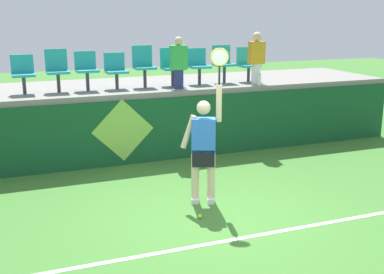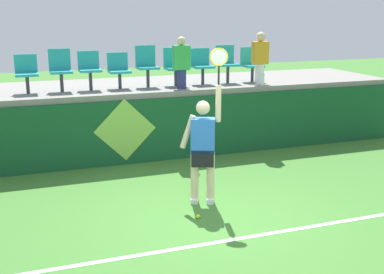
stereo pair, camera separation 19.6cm
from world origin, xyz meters
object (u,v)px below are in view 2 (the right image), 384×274
at_px(tennis_player, 203,146).
at_px(stadium_chair_3, 119,69).
at_px(stadium_chair_0, 26,71).
at_px(stadium_chair_7, 227,62).
at_px(stadium_chair_1, 60,68).
at_px(spectator_0, 260,57).
at_px(spectator_1, 181,62).
at_px(stadium_chair_8, 251,63).
at_px(stadium_chair_5, 175,65).
at_px(stadium_chair_2, 90,68).
at_px(stadium_chair_6, 202,64).
at_px(tennis_ball, 198,216).
at_px(water_bottle, 263,80).
at_px(stadium_chair_4, 147,64).

xyz_separation_m(tennis_player, stadium_chair_3, (-0.67, 3.27, 0.91)).
height_order(stadium_chair_0, stadium_chair_7, stadium_chair_7).
bearing_deg(tennis_player, stadium_chair_1, 119.65).
bearing_deg(stadium_chair_7, spectator_0, -34.97).
relative_size(stadium_chair_7, spectator_1, 0.78).
bearing_deg(stadium_chair_1, spectator_0, -5.79).
bearing_deg(stadium_chair_7, stadium_chair_1, 179.96).
xyz_separation_m(stadium_chair_1, stadium_chair_8, (4.30, -0.00, -0.04)).
bearing_deg(stadium_chair_5, stadium_chair_3, -179.74).
distance_m(tennis_player, spectator_0, 3.90).
relative_size(stadium_chair_2, stadium_chair_8, 1.01).
distance_m(stadium_chair_6, spectator_0, 1.31).
relative_size(tennis_ball, spectator_0, 0.06).
bearing_deg(stadium_chair_2, water_bottle, -10.70).
relative_size(stadium_chair_5, stadium_chair_6, 1.03).
bearing_deg(stadium_chair_8, stadium_chair_6, -179.87).
distance_m(stadium_chair_7, spectator_0, 0.77).
bearing_deg(stadium_chair_2, stadium_chair_6, 0.04).
distance_m(water_bottle, stadium_chair_5, 1.97).
distance_m(tennis_player, stadium_chair_0, 4.24).
distance_m(stadium_chair_4, spectator_0, 2.53).
xyz_separation_m(stadium_chair_2, stadium_chair_6, (2.49, 0.00, -0.01)).
distance_m(tennis_ball, spectator_0, 4.85).
bearing_deg(stadium_chair_7, stadium_chair_4, 179.89).
bearing_deg(spectator_0, stadium_chair_7, 145.03).
height_order(stadium_chair_2, stadium_chair_4, stadium_chair_4).
height_order(stadium_chair_5, stadium_chair_7, stadium_chair_7).
bearing_deg(spectator_1, stadium_chair_7, 20.67).
height_order(tennis_player, spectator_1, spectator_1).
distance_m(tennis_ball, spectator_1, 4.03).
bearing_deg(stadium_chair_1, spectator_1, -10.96).
xyz_separation_m(stadium_chair_5, stadium_chair_6, (0.63, -0.00, -0.00)).
bearing_deg(spectator_1, stadium_chair_8, 14.13).
distance_m(stadium_chair_0, stadium_chair_3, 1.86).
relative_size(water_bottle, stadium_chair_4, 0.30).
bearing_deg(stadium_chair_2, tennis_ball, -75.90).
height_order(stadium_chair_4, spectator_1, spectator_1).
bearing_deg(stadium_chair_8, tennis_ball, -125.29).
xyz_separation_m(tennis_player, stadium_chair_4, (-0.06, 3.28, 0.99)).
bearing_deg(stadium_chair_4, stadium_chair_8, -0.09).
distance_m(tennis_ball, stadium_chair_7, 4.81).
bearing_deg(stadium_chair_7, stadium_chair_5, 179.93).
bearing_deg(stadium_chair_7, tennis_ball, -118.72).
relative_size(tennis_ball, stadium_chair_8, 0.08).
relative_size(stadium_chair_4, spectator_1, 0.82).
xyz_separation_m(stadium_chair_7, stadium_chair_8, (0.62, -0.00, -0.04)).
bearing_deg(tennis_ball, spectator_0, 51.46).
bearing_deg(stadium_chair_4, stadium_chair_0, -179.81).
relative_size(stadium_chair_5, stadium_chair_8, 1.04).
distance_m(stadium_chair_3, stadium_chair_8, 3.11).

